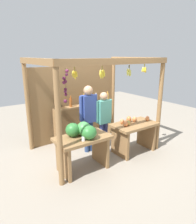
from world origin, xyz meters
TOP-DOWN VIEW (x-y plane):
  - ground_plane at (0.00, 0.00)m, footprint 12.00×12.00m
  - market_stall at (-0.01, 0.38)m, footprint 2.74×1.90m
  - fruit_counter_left at (-0.72, -0.67)m, footprint 1.10×0.70m
  - fruit_counter_right at (0.71, -0.66)m, footprint 1.10×0.64m
  - bottle_shelf_unit at (0.13, 0.67)m, footprint 1.75×0.22m
  - vendor_man at (-0.17, -0.04)m, footprint 0.48×0.22m
  - vendor_woman at (0.22, -0.10)m, footprint 0.48×0.20m

SIDE VIEW (x-z plane):
  - ground_plane at x=0.00m, z-range 0.00..0.00m
  - fruit_counter_right at x=0.71m, z-range 0.09..0.97m
  - fruit_counter_left at x=-0.72m, z-range 0.16..1.18m
  - bottle_shelf_unit at x=0.13m, z-range 0.11..1.43m
  - vendor_woman at x=0.22m, z-range 0.13..1.58m
  - vendor_man at x=-0.17m, z-range 0.16..1.79m
  - market_stall at x=-0.01m, z-range 0.20..2.45m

